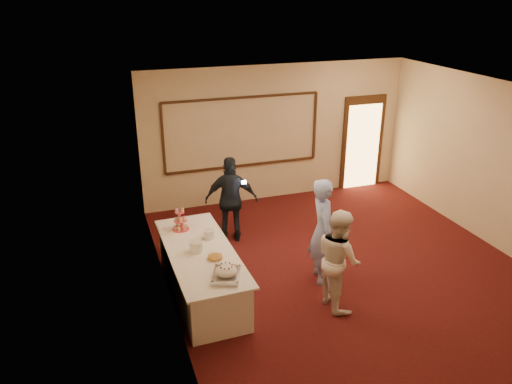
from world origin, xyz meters
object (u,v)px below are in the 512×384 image
cupcake_stand (180,221)px  guest (231,200)px  plate_stack_a (196,246)px  tart (215,258)px  plate_stack_b (209,234)px  buffet_table (201,272)px  pavlova_tray (226,272)px  woman (339,259)px  man (323,231)px

cupcake_stand → guest: bearing=35.5°
cupcake_stand → guest: (1.10, 0.78, -0.09)m
cupcake_stand → plate_stack_a: bearing=-84.0°
cupcake_stand → tart: bearing=-75.3°
plate_stack_a → plate_stack_b: 0.46m
buffet_table → plate_stack_b: 0.61m
buffet_table → pavlova_tray: bearing=-78.8°
plate_stack_a → cupcake_stand: bearing=96.0°
pavlova_tray → cupcake_stand: bearing=100.8°
guest → buffet_table: bearing=75.0°
cupcake_stand → woman: bearing=-40.4°
pavlova_tray → woman: 1.71m
plate_stack_b → guest: bearing=59.6°
plate_stack_b → tart: 0.68m
cupcake_stand → man: 2.34m
plate_stack_a → buffet_table: bearing=10.8°
cupcake_stand → pavlova_tray: bearing=-79.2°
cupcake_stand → woman: size_ratio=0.27×
woman → plate_stack_b: bearing=51.6°
cupcake_stand → plate_stack_a: (0.09, -0.81, -0.06)m
tart → woman: (1.73, -0.59, -0.01)m
plate_stack_b → man: bearing=-17.9°
plate_stack_b → guest: guest is taller
pavlova_tray → tart: (-0.02, 0.54, -0.06)m
plate_stack_a → tart: bearing=-56.5°
guest → woman: bearing=126.2°
buffet_table → man: 2.03m
plate_stack_b → tart: (-0.08, -0.67, -0.05)m
plate_stack_a → tart: plate_stack_a is taller
pavlova_tray → tart: pavlova_tray is taller
pavlova_tray → tart: size_ratio=2.32×
cupcake_stand → tart: cupcake_stand is taller
plate_stack_b → man: (1.73, -0.56, 0.04)m
pavlova_tray → plate_stack_a: 0.89m
woman → man: bearing=-7.4°
man → woman: size_ratio=1.13×
pavlova_tray → guest: size_ratio=0.35×
pavlova_tray → plate_stack_a: bearing=105.2°
pavlova_tray → plate_stack_b: bearing=87.5°
man → cupcake_stand: bearing=76.0°
man → guest: bearing=40.9°
buffet_table → guest: 1.90m
buffet_table → woman: woman is taller
pavlova_tray → tart: 0.54m
tart → cupcake_stand: bearing=104.7°
pavlova_tray → plate_stack_b: size_ratio=3.35×
tart → plate_stack_b: bearing=83.6°
man → woman: bearing=-174.7°
plate_stack_b → woman: 2.08m
buffet_table → pavlova_tray: pavlova_tray is taller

